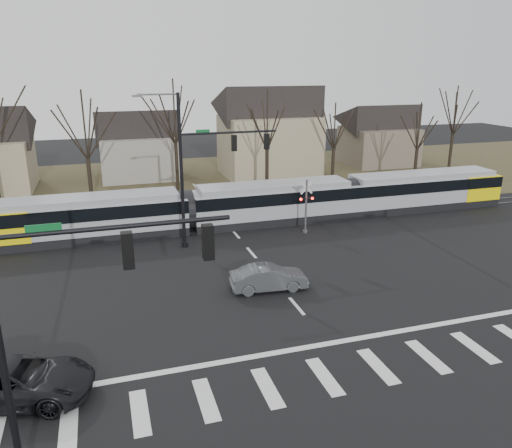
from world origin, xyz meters
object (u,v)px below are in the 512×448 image
object	(u,v)px
sedan	(269,278)
tram	(272,201)
rail_crossing_signal	(306,208)
suv	(14,381)

from	to	relation	value
sedan	tram	bearing A→B (deg)	-14.77
tram	rail_crossing_signal	xyz separation A→B (m)	(1.52, -3.21, 0.18)
sedan	rail_crossing_signal	distance (m)	10.28
tram	rail_crossing_signal	world-z (taller)	rail_crossing_signal
sedan	rail_crossing_signal	world-z (taller)	rail_crossing_signal
sedan	suv	xyz separation A→B (m)	(-11.94, -6.22, 0.09)
suv	rail_crossing_signal	xyz separation A→B (m)	(17.67, 14.67, 1.10)
sedan	suv	world-z (taller)	suv
tram	sedan	distance (m)	12.44
rail_crossing_signal	sedan	bearing A→B (deg)	-124.11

